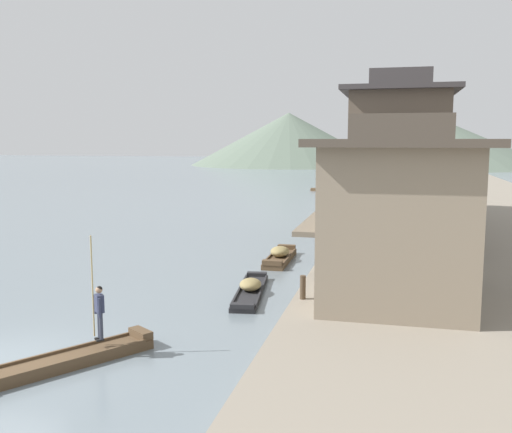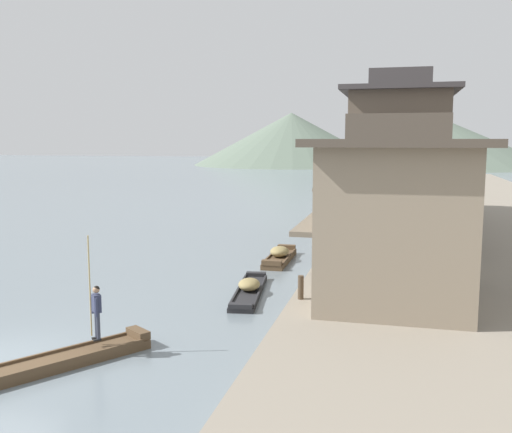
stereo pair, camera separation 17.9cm
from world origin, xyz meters
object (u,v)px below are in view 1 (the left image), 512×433
boat_moored_second (323,188)px  house_waterfront_narrow (396,178)px  boat_moored_third (250,289)px  mooring_post_dock_mid (332,240)px  house_waterfront_nearest (397,213)px  house_waterfront_second (403,197)px  mooring_post_dock_near (303,287)px  boat_midriver_drifting (280,256)px  boat_moored_far (344,197)px  boat_moored_nearest (329,222)px  house_waterfront_tall (397,161)px  boat_foreground_poled (63,361)px  house_waterfront_far (401,172)px  boatman_person (99,306)px

boat_moored_second → house_waterfront_narrow: size_ratio=0.56×
boat_moored_third → mooring_post_dock_mid: (2.65, 6.10, 1.12)m
house_waterfront_nearest → house_waterfront_second: same height
house_waterfront_narrow → mooring_post_dock_near: house_waterfront_narrow is taller
boat_midriver_drifting → boat_moored_far: bearing=88.9°
boat_moored_nearest → boat_moored_third: bearing=-92.9°
house_waterfront_nearest → house_waterfront_tall: size_ratio=0.70×
boat_moored_third → house_waterfront_nearest: house_waterfront_nearest is taller
boat_midriver_drifting → boat_moored_nearest: bearing=85.4°
boat_foreground_poled → boat_moored_second: size_ratio=1.11×
boat_moored_far → house_waterfront_narrow: size_ratio=0.59×
mooring_post_dock_mid → mooring_post_dock_near: bearing=-90.0°
boat_moored_nearest → house_waterfront_second: (4.96, -17.05, 3.64)m
house_waterfront_narrow → house_waterfront_second: bearing=-88.9°
house_waterfront_tall → mooring_post_dock_mid: size_ratio=9.26×
boat_moored_nearest → house_waterfront_far: house_waterfront_far is taller
boat_midriver_drifting → house_waterfront_nearest: 11.65m
boat_moored_third → house_waterfront_tall: size_ratio=0.62×
boat_moored_third → boat_midriver_drifting: boat_midriver_drifting is taller
boat_moored_second → house_waterfront_nearest: house_waterfront_nearest is taller
boat_moored_nearest → mooring_post_dock_near: size_ratio=6.64×
house_waterfront_second → mooring_post_dock_near: bearing=-118.6°
boat_moored_second → boat_midriver_drifting: 43.69m
boat_moored_third → mooring_post_dock_near: 4.25m
mooring_post_dock_near → boat_midriver_drifting: bearing=105.6°
mooring_post_dock_mid → house_waterfront_second: bearing=-43.8°
boat_moored_second → house_waterfront_second: (9.09, -47.28, 3.63)m
boat_moored_far → house_waterfront_tall: house_waterfront_tall is taller
boat_foreground_poled → boatman_person: boatman_person is taller
house_waterfront_far → mooring_post_dock_mid: 17.39m
mooring_post_dock_near → mooring_post_dock_mid: mooring_post_dock_mid is taller
boatman_person → house_waterfront_narrow: size_ratio=0.38×
boat_moored_far → house_waterfront_narrow: house_waterfront_narrow is taller
boat_moored_third → house_waterfront_tall: (5.71, 8.54, 4.96)m
boat_midriver_drifting → house_waterfront_nearest: house_waterfront_nearest is taller
boat_moored_far → boat_midriver_drifting: 32.21m
boat_moored_far → house_waterfront_second: house_waterfront_second is taller
boat_moored_far → mooring_post_dock_near: bearing=-87.1°
boat_moored_second → boat_moored_far: (3.67, -11.38, 0.02)m
house_waterfront_far → boat_foreground_poled: bearing=-106.5°
boat_foreground_poled → house_waterfront_second: bearing=51.3°
boat_moored_third → mooring_post_dock_mid: size_ratio=5.75×
house_waterfront_narrow → boat_midriver_drifting: bearing=-122.3°
house_waterfront_nearest → house_waterfront_narrow: 18.62m
boat_moored_far → house_waterfront_nearest: 42.13m
boat_moored_second → boatman_person: bearing=-89.5°
boat_midriver_drifting → mooring_post_dock_mid: 2.97m
boatman_person → boat_moored_nearest: 27.82m
boat_moored_third → boat_midriver_drifting: size_ratio=1.18×
boat_midriver_drifting → house_waterfront_narrow: 11.41m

